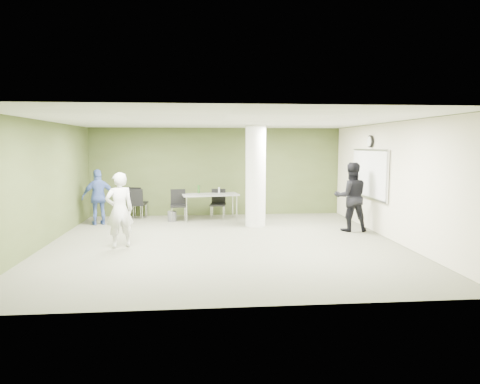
{
  "coord_description": "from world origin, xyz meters",
  "views": [
    {
      "loc": [
        -0.5,
        -9.73,
        2.25
      ],
      "look_at": [
        0.47,
        1.0,
        1.07
      ],
      "focal_mm": 32.0,
      "sensor_mm": 36.0,
      "label": 1
    }
  ],
  "objects": [
    {
      "name": "wall_left",
      "position": [
        -4.0,
        0.0,
        1.4
      ],
      "size": [
        0.02,
        8.0,
        2.8
      ],
      "primitive_type": "cube",
      "color": "#424C24",
      "rests_on": "floor"
    },
    {
      "name": "chair_table_left",
      "position": [
        -1.2,
        3.05,
        0.55
      ],
      "size": [
        0.5,
        0.5,
        0.93
      ],
      "rotation": [
        0.0,
        0.0,
        0.07
      ],
      "color": "black",
      "rests_on": "floor"
    },
    {
      "name": "whiteboard",
      "position": [
        3.92,
        1.2,
        1.5
      ],
      "size": [
        0.05,
        2.3,
        1.3
      ],
      "color": "silver",
      "rests_on": "wall_right_cream"
    },
    {
      "name": "woman_white",
      "position": [
        -2.3,
        -0.26,
        0.83
      ],
      "size": [
        0.72,
        0.61,
        1.67
      ],
      "primitive_type": "imported",
      "rotation": [
        0.0,
        0.0,
        3.57
      ],
      "color": "silver",
      "rests_on": "floor"
    },
    {
      "name": "ceiling",
      "position": [
        0.0,
        0.0,
        2.8
      ],
      "size": [
        8.0,
        8.0,
        0.0
      ],
      "primitive_type": "plane",
      "rotation": [
        3.14,
        0.0,
        0.0
      ],
      "color": "white",
      "rests_on": "wall_back"
    },
    {
      "name": "chair_back_left",
      "position": [
        -2.51,
        3.57,
        0.57
      ],
      "size": [
        0.62,
        0.62,
        0.97
      ],
      "rotation": [
        0.0,
        0.0,
        2.79
      ],
      "color": "black",
      "rests_on": "floor"
    },
    {
      "name": "wastebasket",
      "position": [
        -1.38,
        2.91,
        0.15
      ],
      "size": [
        0.26,
        0.26,
        0.3
      ],
      "primitive_type": "cylinder",
      "color": "#4C4C4C",
      "rests_on": "floor"
    },
    {
      "name": "floor",
      "position": [
        0.0,
        0.0,
        0.0
      ],
      "size": [
        8.0,
        8.0,
        0.0
      ],
      "primitive_type": "plane",
      "color": "#5B5B48",
      "rests_on": "ground"
    },
    {
      "name": "folding_table",
      "position": [
        -0.24,
        3.07,
        0.74
      ],
      "size": [
        1.75,
        0.95,
        1.04
      ],
      "rotation": [
        0.0,
        0.0,
        0.13
      ],
      "color": "gray",
      "rests_on": "floor"
    },
    {
      "name": "chair_back_right",
      "position": [
        -2.46,
        3.31,
        0.55
      ],
      "size": [
        0.53,
        0.53,
        0.95
      ],
      "rotation": [
        0.0,
        0.0,
        3.01
      ],
      "color": "black",
      "rests_on": "floor"
    },
    {
      "name": "chair_table_right",
      "position": [
        0.01,
        3.27,
        0.53
      ],
      "size": [
        0.52,
        0.52,
        0.91
      ],
      "rotation": [
        0.0,
        0.0,
        -0.16
      ],
      "color": "black",
      "rests_on": "floor"
    },
    {
      "name": "column",
      "position": [
        1.0,
        2.0,
        1.4
      ],
      "size": [
        0.56,
        0.56,
        2.8
      ],
      "primitive_type": "cylinder",
      "color": "silver",
      "rests_on": "floor"
    },
    {
      "name": "wall_clock",
      "position": [
        3.92,
        1.2,
        2.35
      ],
      "size": [
        0.06,
        0.32,
        0.32
      ],
      "color": "black",
      "rests_on": "wall_right_cream"
    },
    {
      "name": "wall_right_cream",
      "position": [
        4.0,
        0.0,
        1.4
      ],
      "size": [
        0.02,
        8.0,
        2.8
      ],
      "primitive_type": "cube",
      "color": "beige",
      "rests_on": "floor"
    },
    {
      "name": "man_black",
      "position": [
        3.4,
        1.07,
        0.9
      ],
      "size": [
        0.93,
        0.75,
        1.81
      ],
      "primitive_type": "imported",
      "rotation": [
        0.0,
        0.0,
        3.07
      ],
      "color": "black",
      "rests_on": "floor"
    },
    {
      "name": "man_blue",
      "position": [
        -3.4,
        2.58,
        0.79
      ],
      "size": [
        1.0,
        0.71,
        1.58
      ],
      "primitive_type": "imported",
      "rotation": [
        0.0,
        0.0,
        3.54
      ],
      "color": "#40589F",
      "rests_on": "floor"
    },
    {
      "name": "wall_back",
      "position": [
        0.0,
        4.0,
        1.4
      ],
      "size": [
        8.0,
        2.8,
        0.02
      ],
      "primitive_type": "cube",
      "rotation": [
        1.57,
        0.0,
        0.0
      ],
      "color": "#424C24",
      "rests_on": "floor"
    }
  ]
}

